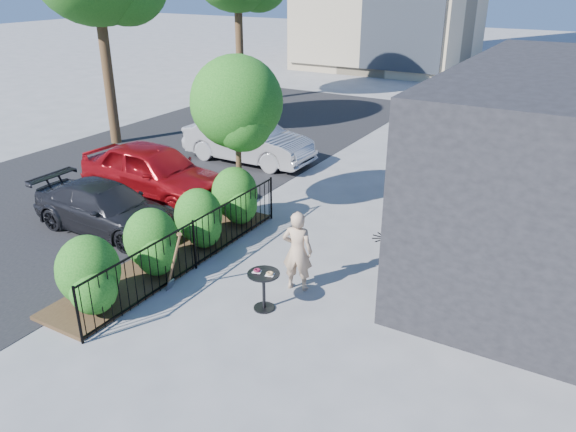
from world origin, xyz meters
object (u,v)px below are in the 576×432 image
Objects in this scene: car_red at (155,171)px; patio_tree at (238,108)px; woman at (297,251)px; shovel at (173,265)px; car_silver at (248,140)px; cafe_table at (264,284)px; car_darkgrey at (107,208)px.

patio_tree is at bearing -84.83° from car_red.
woman reaches higher than shovel.
shovel is 8.23m from car_silver.
car_silver reaches higher than cafe_table.
shovel is (-1.81, -0.36, 0.07)m from cafe_table.
shovel is at bearing -113.13° from car_darkgrey.
car_red is at bearing 149.94° from cafe_table.
shovel is at bearing 19.67° from woman.
shovel reaches higher than car_darkgrey.
cafe_table is at bearing -144.11° from car_silver.
car_darkgrey is at bearing -165.51° from car_red.
patio_tree reaches higher than car_silver.
patio_tree reaches higher than car_red.
car_red is (-5.70, 2.26, -0.06)m from woman.
cafe_table is 0.20× the size of car_darkgrey.
shovel is 0.30× the size of car_red.
car_red is 1.03× the size of car_silver.
car_red reaches higher than cafe_table.
shovel is 0.31× the size of car_silver.
woman is at bearing 79.82° from cafe_table.
patio_tree is at bearing -52.55° from woman.
patio_tree is 3.91m from car_darkgrey.
patio_tree is at bearing -44.74° from car_darkgrey.
patio_tree reaches higher than woman.
shovel is at bearing -168.73° from cafe_table.
shovel is 0.34× the size of car_darkgrey.
woman is 5.24m from car_darkgrey.
car_silver is at bearing -63.13° from woman.
cafe_table is 1.00m from woman.
car_silver is 1.11× the size of car_darkgrey.
cafe_table is 0.59× the size of shovel.
car_red is (-2.74, -0.13, -2.01)m from patio_tree.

